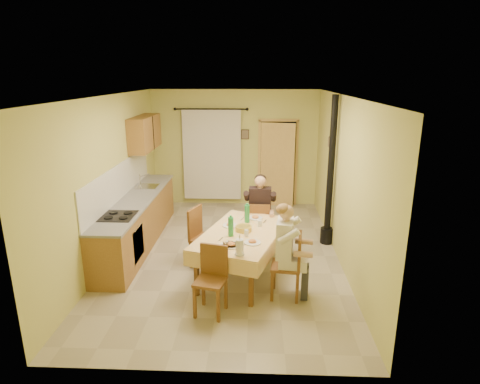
{
  "coord_description": "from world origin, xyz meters",
  "views": [
    {
      "loc": [
        0.53,
        -6.64,
        3.13
      ],
      "look_at": [
        0.25,
        0.1,
        1.15
      ],
      "focal_mm": 30.0,
      "sensor_mm": 36.0,
      "label": 1
    }
  ],
  "objects_px": {
    "chair_far": "(259,235)",
    "man_far": "(260,204)",
    "chair_left": "(205,249)",
    "chair_near": "(211,294)",
    "stove_flue": "(329,192)",
    "man_right": "(287,240)",
    "chair_right": "(287,278)",
    "dining_table": "(242,254)"
  },
  "relations": [
    {
      "from": "chair_far",
      "to": "man_far",
      "type": "xyz_separation_m",
      "value": [
        0.0,
        0.01,
        0.59
      ]
    },
    {
      "from": "chair_far",
      "to": "chair_left",
      "type": "height_order",
      "value": "chair_left"
    },
    {
      "from": "chair_far",
      "to": "chair_near",
      "type": "xyz_separation_m",
      "value": [
        -0.67,
        -2.1,
        0.0
      ]
    },
    {
      "from": "chair_left",
      "to": "stove_flue",
      "type": "xyz_separation_m",
      "value": [
        2.22,
        1.03,
        0.73
      ]
    },
    {
      "from": "chair_far",
      "to": "man_right",
      "type": "relative_size",
      "value": 0.66
    },
    {
      "from": "chair_near",
      "to": "chair_left",
      "type": "distance_m",
      "value": 1.45
    },
    {
      "from": "chair_near",
      "to": "man_right",
      "type": "relative_size",
      "value": 0.68
    },
    {
      "from": "chair_near",
      "to": "chair_right",
      "type": "xyz_separation_m",
      "value": [
        1.05,
        0.48,
        0.0
      ]
    },
    {
      "from": "man_right",
      "to": "chair_left",
      "type": "bearing_deg",
      "value": 61.17
    },
    {
      "from": "chair_right",
      "to": "stove_flue",
      "type": "xyz_separation_m",
      "value": [
        0.91,
        1.98,
        0.73
      ]
    },
    {
      "from": "chair_near",
      "to": "man_right",
      "type": "bearing_deg",
      "value": -142.0
    },
    {
      "from": "man_far",
      "to": "chair_far",
      "type": "bearing_deg",
      "value": -90.0
    },
    {
      "from": "stove_flue",
      "to": "chair_near",
      "type": "bearing_deg",
      "value": -128.6
    },
    {
      "from": "chair_left",
      "to": "man_far",
      "type": "xyz_separation_m",
      "value": [
        0.92,
        0.68,
        0.59
      ]
    },
    {
      "from": "dining_table",
      "to": "stove_flue",
      "type": "xyz_separation_m",
      "value": [
        1.57,
        1.39,
        0.65
      ]
    },
    {
      "from": "chair_right",
      "to": "man_far",
      "type": "relative_size",
      "value": 0.7
    },
    {
      "from": "man_right",
      "to": "stove_flue",
      "type": "distance_m",
      "value": 2.19
    },
    {
      "from": "dining_table",
      "to": "stove_flue",
      "type": "relative_size",
      "value": 0.75
    },
    {
      "from": "dining_table",
      "to": "man_right",
      "type": "xyz_separation_m",
      "value": [
        0.65,
        -0.59,
        0.5
      ]
    },
    {
      "from": "dining_table",
      "to": "chair_right",
      "type": "bearing_deg",
      "value": -23.54
    },
    {
      "from": "dining_table",
      "to": "chair_near",
      "type": "bearing_deg",
      "value": -92.06
    },
    {
      "from": "dining_table",
      "to": "man_far",
      "type": "relative_size",
      "value": 1.52
    },
    {
      "from": "dining_table",
      "to": "man_far",
      "type": "distance_m",
      "value": 1.19
    },
    {
      "from": "chair_far",
      "to": "chair_left",
      "type": "distance_m",
      "value": 1.14
    },
    {
      "from": "chair_far",
      "to": "stove_flue",
      "type": "xyz_separation_m",
      "value": [
        1.3,
        0.36,
        0.74
      ]
    },
    {
      "from": "man_far",
      "to": "stove_flue",
      "type": "relative_size",
      "value": 0.5
    },
    {
      "from": "chair_far",
      "to": "stove_flue",
      "type": "height_order",
      "value": "stove_flue"
    },
    {
      "from": "chair_right",
      "to": "chair_near",
      "type": "bearing_deg",
      "value": 121.93
    },
    {
      "from": "dining_table",
      "to": "chair_left",
      "type": "distance_m",
      "value": 0.74
    },
    {
      "from": "dining_table",
      "to": "chair_near",
      "type": "relative_size",
      "value": 2.24
    },
    {
      "from": "chair_left",
      "to": "dining_table",
      "type": "bearing_deg",
      "value": 81.3
    },
    {
      "from": "man_far",
      "to": "man_right",
      "type": "distance_m",
      "value": 1.68
    },
    {
      "from": "dining_table",
      "to": "chair_left",
      "type": "xyz_separation_m",
      "value": [
        -0.64,
        0.36,
        -0.09
      ]
    },
    {
      "from": "dining_table",
      "to": "chair_right",
      "type": "xyz_separation_m",
      "value": [
        0.66,
        -0.59,
        -0.09
      ]
    },
    {
      "from": "chair_right",
      "to": "stove_flue",
      "type": "distance_m",
      "value": 2.3
    },
    {
      "from": "dining_table",
      "to": "chair_far",
      "type": "height_order",
      "value": "chair_far"
    },
    {
      "from": "chair_right",
      "to": "chair_left",
      "type": "relative_size",
      "value": 0.97
    },
    {
      "from": "dining_table",
      "to": "man_far",
      "type": "xyz_separation_m",
      "value": [
        0.28,
        1.05,
        0.5
      ]
    },
    {
      "from": "chair_far",
      "to": "chair_near",
      "type": "bearing_deg",
      "value": -105.13
    },
    {
      "from": "dining_table",
      "to": "chair_near",
      "type": "height_order",
      "value": "chair_near"
    },
    {
      "from": "chair_far",
      "to": "chair_left",
      "type": "xyz_separation_m",
      "value": [
        -0.92,
        -0.67,
        0.0
      ]
    },
    {
      "from": "man_right",
      "to": "chair_near",
      "type": "bearing_deg",
      "value": 122.3
    }
  ]
}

